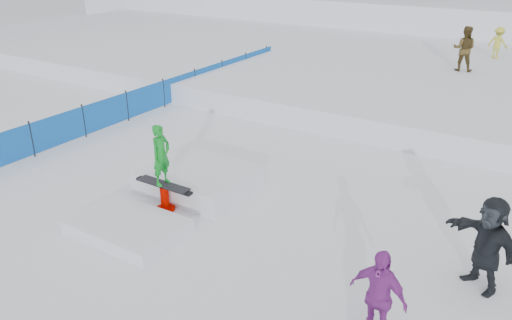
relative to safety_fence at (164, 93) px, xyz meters
The scene contains 9 objects.
ground 9.28m from the safety_fence, 45.44° to the right, with size 120.00×120.00×0.00m, color white.
snow_berm 24.29m from the safety_fence, 74.48° to the left, with size 60.00×14.00×2.40m, color white.
snow_midrise 11.43m from the safety_fence, 55.34° to the left, with size 50.00×18.00×0.80m, color white.
safety_fence is the anchor object (origin of this frame).
walker_olive 12.50m from the safety_fence, 43.80° to the left, with size 0.90×0.70×1.85m, color #4C3B19.
walker_ygreen 15.56m from the safety_fence, 50.64° to the left, with size 0.93×0.54×1.44m, color gold.
spectator_purple 13.31m from the safety_fence, 34.23° to the right, with size 0.96×0.40×1.64m, color purple.
spectator_dark 13.26m from the safety_fence, 23.06° to the right, with size 1.68×0.54×1.82m, color black.
jib_rail_feature 7.72m from the safety_fence, 45.51° to the right, with size 2.60×4.40×2.11m.
Camera 1 is at (6.18, -7.10, 5.79)m, focal length 35.00 mm.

